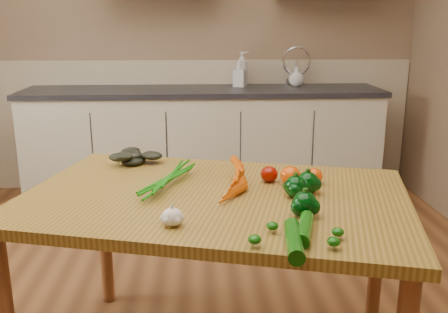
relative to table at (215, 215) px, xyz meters
The scene contains 17 objects.
room 0.61m from the table, 143.38° to the left, with size 4.04×5.04×2.64m.
counter_run 2.19m from the table, 90.08° to the left, with size 2.84×0.64×1.14m.
table is the anchor object (origin of this frame).
soap_bottle_a 2.39m from the table, 82.40° to the left, with size 0.11×0.11×0.28m, color silver.
soap_bottle_b 2.32m from the table, 82.71° to the left, with size 0.09×0.10×0.21m, color silver.
soap_bottle_c 2.43m from the table, 71.64° to the left, with size 0.12×0.12×0.16m, color silver.
carrot_bunch 0.14m from the table, 87.86° to the left, with size 0.27×0.21×0.07m, color #D65105, non-canonical shape.
leafy_greens 0.57m from the table, 128.53° to the left, with size 0.21×0.19×0.10m, color black, non-canonical shape.
garlic_bulb 0.35m from the table, 116.24° to the right, with size 0.07×0.07×0.06m, color white.
pepper_a 0.33m from the table, 10.05° to the right, with size 0.08×0.08×0.08m, color black.
pepper_b 0.38m from the table, ahead, with size 0.09×0.09×0.09m, color black.
pepper_c 0.41m from the table, 39.49° to the right, with size 0.09×0.09×0.09m, color black.
tomato_a 0.29m from the table, 30.73° to the left, with size 0.07×0.07×0.07m, color #8B0D02.
tomato_b 0.35m from the table, 17.14° to the left, with size 0.08×0.08×0.08m, color #E04505.
tomato_c 0.44m from the table, 13.78° to the left, with size 0.07×0.07×0.07m, color #E04505.
zucchini_a 0.49m from the table, 56.83° to the right, with size 0.05×0.05×0.20m, color #0C4807.
zucchini_b 0.54m from the table, 66.32° to the right, with size 0.05×0.05×0.23m, color #0C4807.
Camera 1 is at (0.15, -1.79, 1.42)m, focal length 40.00 mm.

